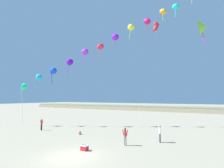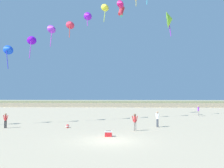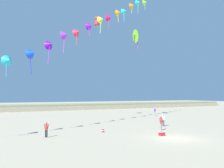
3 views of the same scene
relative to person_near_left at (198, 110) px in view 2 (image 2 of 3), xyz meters
The scene contains 11 objects.
ground_plane 23.81m from the person_near_left, 122.63° to the right, with size 240.00×240.00×0.00m, color tan.
dune_ridge 31.49m from the person_near_left, 114.04° to the left, with size 120.00×10.23×1.58m.
person_near_left is the anchor object (origin of this frame).
person_near_right 15.11m from the person_near_left, 122.96° to the right, with size 0.37×0.53×1.64m.
person_mid_center 18.69m from the person_near_left, 124.92° to the right, with size 0.56×0.22×1.61m.
person_far_left 27.51m from the person_near_left, 149.34° to the right, with size 0.52×0.20×1.49m.
kite_banner_string 21.34m from the person_near_left, 158.18° to the right, with size 29.26×15.58×23.25m.
large_kite_low_lead 14.87m from the person_near_left, behind, with size 1.45×2.63×3.96m.
large_kite_mid_trail 20.21m from the person_near_left, behind, with size 1.39×1.53×2.17m.
beach_cooler 22.47m from the person_near_left, 125.36° to the right, with size 0.58×0.41×0.46m.
beach_ball 22.11m from the person_near_left, 142.08° to the right, with size 0.36×0.36×0.36m.
Camera 2 is at (0.94, -17.55, 3.42)m, focal length 38.00 mm.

